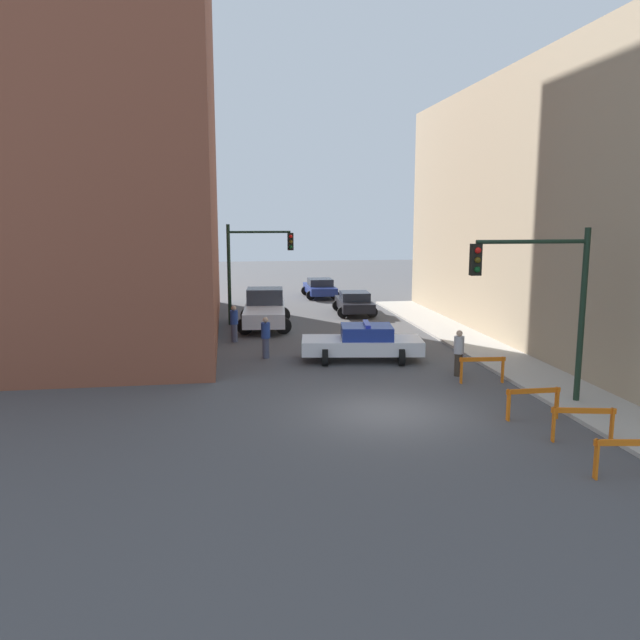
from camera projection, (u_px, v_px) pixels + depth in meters
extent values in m
plane|color=#4C4C4F|center=(387.00, 412.00, 18.19)|extent=(120.00, 120.00, 0.00)
cube|color=#B2ADA3|center=(584.00, 401.00, 19.09)|extent=(2.40, 44.00, 0.12)
cube|color=brown|center=(55.00, 81.00, 28.12)|extent=(14.00, 20.00, 23.30)
cylinder|color=black|center=(582.00, 316.00, 18.53)|extent=(0.18, 0.18, 5.20)
cylinder|color=black|center=(533.00, 242.00, 17.91)|extent=(3.40, 0.12, 0.12)
cube|color=black|center=(476.00, 260.00, 17.75)|extent=(0.30, 0.22, 0.90)
sphere|color=red|center=(478.00, 250.00, 17.56)|extent=(0.18, 0.18, 0.18)
sphere|color=#4C3D0C|center=(478.00, 260.00, 17.60)|extent=(0.18, 0.18, 0.18)
sphere|color=#0C4219|center=(477.00, 270.00, 17.65)|extent=(0.18, 0.18, 0.18)
cylinder|color=black|center=(229.00, 275.00, 32.18)|extent=(0.18, 0.18, 5.20)
cylinder|color=black|center=(259.00, 232.00, 32.04)|extent=(3.20, 0.12, 0.12)
cube|color=black|center=(290.00, 242.00, 32.36)|extent=(0.30, 0.22, 0.90)
sphere|color=red|center=(291.00, 236.00, 32.17)|extent=(0.18, 0.18, 0.18)
sphere|color=#4C3D0C|center=(291.00, 242.00, 32.22)|extent=(0.18, 0.18, 0.18)
sphere|color=#0C4219|center=(291.00, 247.00, 32.26)|extent=(0.18, 0.18, 0.18)
cube|color=white|center=(362.00, 345.00, 24.53)|extent=(4.91, 2.49, 0.55)
cube|color=navy|center=(367.00, 332.00, 24.44)|extent=(2.18, 1.89, 0.52)
cylinder|color=black|center=(325.00, 357.00, 23.72)|extent=(0.31, 0.68, 0.66)
cylinder|color=black|center=(324.00, 348.00, 25.40)|extent=(0.31, 0.68, 0.66)
cylinder|color=black|center=(401.00, 357.00, 23.75)|extent=(0.31, 0.68, 0.66)
cylinder|color=black|center=(396.00, 348.00, 25.43)|extent=(0.31, 0.68, 0.66)
cube|color=#2633BF|center=(367.00, 324.00, 24.38)|extent=(0.39, 1.40, 0.12)
cube|color=silver|center=(265.00, 313.00, 31.52)|extent=(2.44, 5.55, 0.70)
cube|color=#2D333D|center=(265.00, 296.00, 32.46)|extent=(1.98, 1.87, 0.80)
cylinder|color=black|center=(248.00, 315.00, 33.17)|extent=(0.82, 0.32, 0.80)
cylinder|color=black|center=(283.00, 315.00, 33.29)|extent=(0.82, 0.32, 0.80)
cylinder|color=black|center=(245.00, 326.00, 29.87)|extent=(0.82, 0.32, 0.80)
cylinder|color=black|center=(283.00, 326.00, 30.00)|extent=(0.82, 0.32, 0.80)
cube|color=black|center=(354.00, 304.00, 36.04)|extent=(2.07, 4.41, 0.52)
cube|color=#232833|center=(355.00, 296.00, 35.79)|extent=(1.70, 1.90, 0.48)
cylinder|color=black|center=(337.00, 305.00, 37.32)|extent=(0.63, 0.26, 0.62)
cylinder|color=black|center=(365.00, 305.00, 37.46)|extent=(0.63, 0.26, 0.62)
cylinder|color=black|center=(343.00, 312.00, 34.71)|extent=(0.63, 0.26, 0.62)
cylinder|color=black|center=(372.00, 312.00, 34.84)|extent=(0.63, 0.26, 0.62)
cube|color=navy|center=(320.00, 289.00, 43.34)|extent=(1.83, 4.31, 0.52)
cube|color=#232833|center=(320.00, 282.00, 43.09)|extent=(1.60, 1.82, 0.48)
cylinder|color=black|center=(305.00, 291.00, 44.55)|extent=(0.62, 0.22, 0.62)
cylinder|color=black|center=(328.00, 290.00, 44.81)|extent=(0.62, 0.22, 0.62)
cylinder|color=black|center=(311.00, 295.00, 41.96)|extent=(0.62, 0.22, 0.62)
cylinder|color=black|center=(335.00, 295.00, 42.21)|extent=(0.62, 0.22, 0.62)
cylinder|color=#474C66|center=(266.00, 348.00, 24.95)|extent=(0.30, 0.30, 0.82)
cylinder|color=navy|center=(266.00, 330.00, 24.83)|extent=(0.39, 0.39, 0.62)
sphere|color=tan|center=(265.00, 320.00, 24.76)|extent=(0.24, 0.24, 0.22)
cylinder|color=#474C66|center=(234.00, 333.00, 28.12)|extent=(0.28, 0.28, 0.82)
cylinder|color=navy|center=(234.00, 317.00, 28.00)|extent=(0.37, 0.37, 0.62)
sphere|color=tan|center=(234.00, 308.00, 27.93)|extent=(0.22, 0.22, 0.22)
cylinder|color=#382D23|center=(458.00, 365.00, 22.19)|extent=(0.39, 0.39, 0.82)
cylinder|color=#B2B2B7|center=(459.00, 345.00, 22.07)|extent=(0.51, 0.51, 0.62)
sphere|color=tan|center=(459.00, 333.00, 22.00)|extent=(0.31, 0.31, 0.22)
cube|color=orange|center=(631.00, 443.00, 13.45)|extent=(1.59, 0.29, 0.14)
cube|color=orange|center=(596.00, 459.00, 13.51)|extent=(0.07, 0.17, 0.90)
cube|color=orange|center=(584.00, 411.00, 15.64)|extent=(1.58, 0.38, 0.14)
cube|color=orange|center=(554.00, 425.00, 15.75)|extent=(0.08, 0.17, 0.90)
cube|color=orange|center=(612.00, 426.00, 15.66)|extent=(0.08, 0.17, 0.90)
cube|color=orange|center=(533.00, 391.00, 17.39)|extent=(1.60, 0.06, 0.14)
cube|color=orange|center=(508.00, 405.00, 17.35)|extent=(0.05, 0.16, 0.90)
cube|color=orange|center=(557.00, 403.00, 17.56)|extent=(0.05, 0.16, 0.90)
cube|color=orange|center=(483.00, 359.00, 21.18)|extent=(1.60, 0.18, 0.14)
cube|color=orange|center=(461.00, 371.00, 21.19)|extent=(0.06, 0.16, 0.90)
cube|color=orange|center=(503.00, 370.00, 21.29)|extent=(0.06, 0.16, 0.90)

